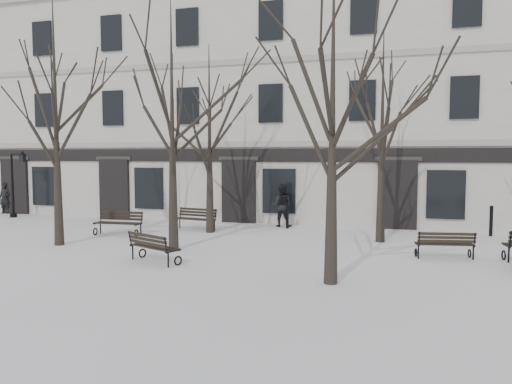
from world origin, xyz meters
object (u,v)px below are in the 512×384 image
at_px(bench_0, 119,222).
at_px(bench_4, 445,244).
at_px(tree_1, 172,95).
at_px(tree_0, 55,91).
at_px(bench_1, 153,246).
at_px(bench_3, 195,218).
at_px(lamp_post, 16,179).
at_px(tree_2, 333,81).

xyz_separation_m(bench_0, bench_4, (11.81, -1.12, -0.05)).
height_order(tree_1, bench_0, tree_1).
xyz_separation_m(tree_0, bench_1, (4.49, -1.65, -4.80)).
distance_m(tree_1, bench_0, 6.04).
xyz_separation_m(bench_3, lamp_post, (-10.19, 1.34, 1.42)).
bearing_deg(bench_3, bench_4, -8.97).
distance_m(tree_0, bench_0, 5.43).
relative_size(tree_0, lamp_post, 2.56).
bearing_deg(bench_0, bench_1, -50.83).
bearing_deg(tree_0, bench_3, 55.02).
height_order(tree_0, bench_1, tree_0).
bearing_deg(tree_0, bench_1, -20.21).
relative_size(bench_0, bench_1, 1.03).
bearing_deg(bench_4, bench_3, -29.26).
distance_m(tree_0, bench_3, 7.28).
xyz_separation_m(bench_1, bench_3, (-1.34, 6.15, 0.02)).
xyz_separation_m(tree_0, lamp_post, (-7.04, 5.84, -3.37)).
height_order(bench_0, bench_1, bench_0).
height_order(tree_1, bench_4, tree_1).
relative_size(tree_2, lamp_post, 2.36).
bearing_deg(bench_3, bench_1, -68.20).
bearing_deg(lamp_post, tree_1, -26.18).
xyz_separation_m(tree_1, bench_3, (-1.04, 4.18, -4.54)).
bearing_deg(tree_2, bench_3, 133.17).
height_order(tree_0, bench_4, tree_0).
bearing_deg(tree_1, bench_3, 103.95).
xyz_separation_m(bench_1, bench_4, (8.13, 2.99, -0.02)).
bearing_deg(bench_1, tree_1, -56.92).
relative_size(tree_0, bench_3, 4.50).
xyz_separation_m(tree_2, bench_0, (-8.93, 4.99, -4.36)).
xyz_separation_m(bench_0, bench_3, (2.33, 2.04, -0.01)).
height_order(tree_2, bench_4, tree_2).
relative_size(tree_0, bench_1, 4.63).
bearing_deg(bench_3, tree_2, -37.32).
xyz_separation_m(tree_2, lamp_post, (-16.79, 8.37, -2.95)).
xyz_separation_m(bench_3, bench_4, (9.47, -3.17, -0.03)).
bearing_deg(bench_1, lamp_post, -8.65).
height_order(tree_0, bench_0, tree_0).
bearing_deg(bench_0, bench_4, -8.06).
relative_size(bench_1, bench_4, 1.04).
height_order(bench_3, bench_4, bench_3).
height_order(tree_0, lamp_post, tree_0).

